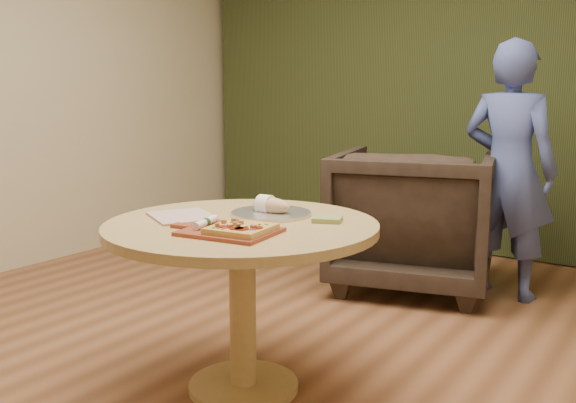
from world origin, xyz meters
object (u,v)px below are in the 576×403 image
Objects in this scene: flatbread_pizza at (241,229)px; cutlery_roll at (206,222)px; bread_roll at (269,205)px; pedestal_table at (242,255)px; armchair at (414,212)px; person_standing at (509,171)px; pizza_paddle at (228,231)px; serving_tray at (271,213)px.

flatbread_pizza is 0.18m from cutlery_roll.
bread_roll is at bearing 110.32° from flatbread_pizza.
bread_roll is (-0.15, 0.39, 0.02)m from flatbread_pizza.
armchair is at bearing 89.39° from pedestal_table.
person_standing is (0.56, 0.15, 0.29)m from armchair.
person_standing is (0.43, 2.15, 0.02)m from flatbread_pizza.
cutlery_roll is 2.02m from armchair.
flatbread_pizza reaches higher than cutlery_roll.
person_standing is at bearing -179.71° from armchair.
pedestal_table is 0.26m from pizza_paddle.
pizza_paddle is at bearing -78.53° from bread_roll.
pedestal_table is 5.98× the size of bread_roll.
armchair is (0.01, 1.61, -0.29)m from bread_roll.
person_standing is at bearing 59.19° from cutlery_roll.
flatbread_pizza is at bearing -69.68° from bread_roll.
pedestal_table is 0.27m from bread_roll.
armchair is at bearing 89.47° from bread_roll.
person_standing is at bearing 70.68° from pizza_paddle.
bread_roll reaches higher than cutlery_roll.
bread_roll reaches higher than pedestal_table.
serving_tray is (-0.14, 0.39, -0.02)m from flatbread_pizza.
pedestal_table is at bearing -93.82° from serving_tray.
serving_tray is 1.85m from person_standing.
bread_roll reaches higher than flatbread_pizza.
pizza_paddle is at bearing -66.79° from pedestal_table.
pizza_paddle is 0.45× the size of armchair.
armchair reaches higher than cutlery_roll.
serving_tray is at bearing 109.17° from flatbread_pizza.
armchair is (0.02, 1.81, -0.10)m from pedestal_table.
serving_tray is 0.22× the size of person_standing.
pizza_paddle is 0.12m from cutlery_roll.
armchair is 0.64× the size of person_standing.
pedestal_table is 0.30m from flatbread_pizza.
person_standing reaches higher than flatbread_pizza.
pizza_paddle is 0.07m from flatbread_pizza.
cutlery_roll is 0.19× the size of armchair.
pedestal_table is 0.25m from serving_tray.
person_standing is at bearing 78.81° from flatbread_pizza.
pizza_paddle is at bearing -16.84° from cutlery_roll.
flatbread_pizza is 0.68× the size of serving_tray.
pedestal_table is 1.81m from armchair.
cutlery_roll is (-0.03, -0.19, 0.17)m from pedestal_table.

